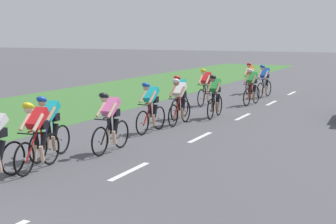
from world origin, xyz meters
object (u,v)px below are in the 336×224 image
at_px(cyclist_second, 37,135).
at_px(cyclist_twelfth, 250,78).
at_px(cyclist_sixth, 179,101).
at_px(cyclist_seventh, 215,95).
at_px(cyclist_fifth, 151,106).
at_px(cyclist_eighth, 180,96).
at_px(cyclist_tenth, 252,86).
at_px(cyclist_eleventh, 264,81).
at_px(cyclist_fourth, 110,121).
at_px(cyclist_ninth, 206,86).
at_px(cyclist_third, 49,126).

xyz_separation_m(cyclist_second, cyclist_twelfth, (-0.06, 15.79, 0.00)).
height_order(cyclist_sixth, cyclist_seventh, same).
relative_size(cyclist_sixth, cyclist_seventh, 1.00).
relative_size(cyclist_fifth, cyclist_eighth, 1.00).
relative_size(cyclist_tenth, cyclist_eleventh, 1.00).
xyz_separation_m(cyclist_seventh, cyclist_eighth, (-1.02, -0.75, 0.00)).
bearing_deg(cyclist_sixth, cyclist_fourth, -89.16).
bearing_deg(cyclist_tenth, cyclist_eighth, -105.67).
bearing_deg(cyclist_twelfth, cyclist_fifth, -88.66).
distance_m(cyclist_second, cyclist_sixth, 6.41).
distance_m(cyclist_eighth, cyclist_tenth, 4.61).
bearing_deg(cyclist_fifth, cyclist_ninth, 96.16).
relative_size(cyclist_seventh, cyclist_twelfth, 1.00).
relative_size(cyclist_sixth, cyclist_ninth, 1.00).
bearing_deg(cyclist_second, cyclist_ninth, 92.40).
bearing_deg(cyclist_sixth, cyclist_eighth, 114.26).
relative_size(cyclist_sixth, cyclist_eleventh, 1.00).
bearing_deg(cyclist_sixth, cyclist_tenth, 81.98).
distance_m(cyclist_fourth, cyclist_tenth, 9.76).
bearing_deg(cyclist_fourth, cyclist_ninth, 96.16).
relative_size(cyclist_sixth, cyclist_twelfth, 1.00).
bearing_deg(cyclist_third, cyclist_second, -65.52).
bearing_deg(cyclist_tenth, cyclist_seventh, -93.55).
bearing_deg(cyclist_ninth, cyclist_eleventh, 68.20).
height_order(cyclist_sixth, cyclist_eleventh, same).
xyz_separation_m(cyclist_sixth, cyclist_ninth, (-0.88, 4.50, 0.00)).
distance_m(cyclist_fifth, cyclist_eighth, 2.62).
bearing_deg(cyclist_ninth, cyclist_second, -87.60).
distance_m(cyclist_fourth, cyclist_fifth, 2.70).
xyz_separation_m(cyclist_second, cyclist_eighth, (-0.05, 7.45, 0.00)).
distance_m(cyclist_second, cyclist_fifth, 4.84).
distance_m(cyclist_second, cyclist_third, 1.03).
xyz_separation_m(cyclist_second, cyclist_third, (-0.43, 0.94, 0.00)).
relative_size(cyclist_seventh, cyclist_eleventh, 1.00).
distance_m(cyclist_fifth, cyclist_seventh, 3.45).
bearing_deg(cyclist_eighth, cyclist_twelfth, 90.07).
bearing_deg(cyclist_fifth, cyclist_sixth, 81.73).
bearing_deg(cyclist_seventh, cyclist_fourth, -94.55).
height_order(cyclist_fourth, cyclist_fifth, same).
distance_m(cyclist_fifth, cyclist_tenth, 7.12).
bearing_deg(cyclist_eleventh, cyclist_sixth, -94.07).
bearing_deg(cyclist_sixth, cyclist_eleventh, 85.93).
height_order(cyclist_third, cyclist_tenth, same).
xyz_separation_m(cyclist_sixth, cyclist_tenth, (0.77, 5.49, 0.00)).
xyz_separation_m(cyclist_ninth, cyclist_twelfth, (0.40, 4.89, 0.00)).
bearing_deg(cyclist_twelfth, cyclist_eleventh, -49.20).
bearing_deg(cyclist_fifth, cyclist_twelfth, 91.34).
relative_size(cyclist_fourth, cyclist_fifth, 1.00).
bearing_deg(cyclist_eighth, cyclist_fourth, -84.24).
bearing_deg(cyclist_seventh, cyclist_twelfth, 97.70).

